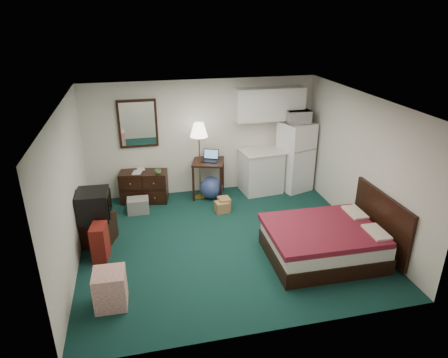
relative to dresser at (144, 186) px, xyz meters
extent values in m
cube|color=black|center=(1.33, -1.98, -0.33)|extent=(5.00, 4.50, 0.01)
cube|color=silver|center=(1.33, -1.98, 2.17)|extent=(5.00, 4.50, 0.01)
cube|color=silver|center=(1.33, 0.27, 0.92)|extent=(5.00, 0.01, 2.50)
cube|color=silver|center=(1.33, -4.23, 0.92)|extent=(5.00, 0.01, 2.50)
cube|color=silver|center=(-1.17, -1.98, 0.92)|extent=(0.01, 4.50, 2.50)
cube|color=silver|center=(3.83, -1.98, 0.92)|extent=(0.01, 4.50, 2.50)
sphere|color=navy|center=(1.43, -0.20, -0.09)|extent=(0.52, 0.52, 0.49)
imported|color=white|center=(3.35, -0.13, 1.39)|extent=(0.51, 0.29, 0.34)
imported|color=#9C7A45|center=(-0.21, -0.01, 0.46)|extent=(0.18, 0.07, 0.25)
imported|color=#9C7A45|center=(-0.11, 0.13, 0.44)|extent=(0.16, 0.04, 0.21)
imported|color=#4E8243|center=(0.31, -0.18, 0.40)|extent=(0.16, 0.15, 0.13)
camera|label=1|loc=(-0.08, -7.95, 3.49)|focal=32.00mm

